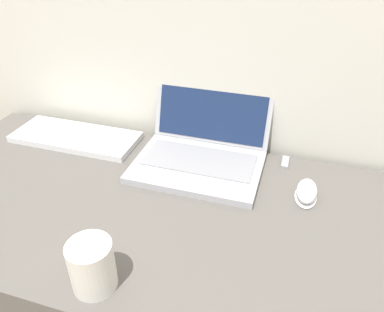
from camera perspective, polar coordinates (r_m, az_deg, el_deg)
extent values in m
cube|color=#5B5651|center=(1.25, -5.63, -20.70)|extent=(1.36, 0.66, 0.76)
cube|color=#ADADB2|center=(1.07, 0.82, -1.63)|extent=(0.36, 0.26, 0.02)
cube|color=gray|center=(1.08, 1.11, -0.58)|extent=(0.32, 0.14, 0.00)
cube|color=#ADADB2|center=(1.15, 3.13, 7.05)|extent=(0.36, 0.07, 0.20)
cube|color=#19284C|center=(1.15, 3.06, 7.01)|extent=(0.33, 0.06, 0.18)
cylinder|color=silver|center=(0.77, -15.13, -15.81)|extent=(0.09, 0.09, 0.11)
cylinder|color=black|center=(0.74, -15.69, -13.24)|extent=(0.07, 0.07, 0.01)
ellipsoid|color=white|center=(1.02, 16.94, -5.85)|extent=(0.06, 0.10, 0.01)
ellipsoid|color=silver|center=(1.01, 17.09, -5.12)|extent=(0.05, 0.10, 0.04)
cube|color=silver|center=(1.28, -17.28, 2.77)|extent=(0.41, 0.16, 0.02)
cube|color=#99999E|center=(1.14, 14.03, -0.90)|extent=(0.02, 0.06, 0.01)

